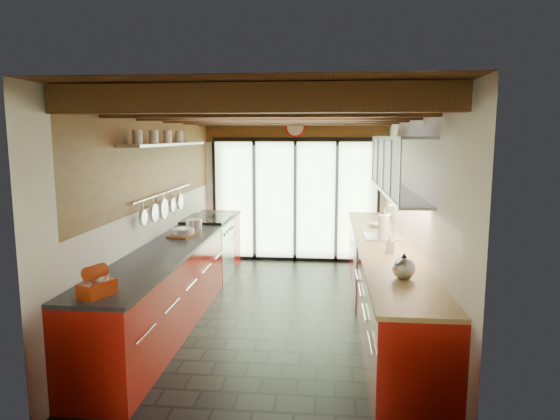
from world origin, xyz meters
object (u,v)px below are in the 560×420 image
object	(u,v)px
stand_mixer	(97,283)
paper_towel	(384,228)
kettle	(404,267)
bowl	(376,225)
soap_bottle	(390,244)

from	to	relation	value
stand_mixer	paper_towel	size ratio (longest dim) A/B	0.89
stand_mixer	kettle	bearing A→B (deg)	16.30
paper_towel	bowl	bearing A→B (deg)	90.00
soap_bottle	stand_mixer	bearing A→B (deg)	-145.17
stand_mixer	kettle	size ratio (longest dim) A/B	1.23
soap_bottle	bowl	xyz separation A→B (m)	(0.00, 1.60, -0.07)
kettle	soap_bottle	distance (m)	1.02
stand_mixer	bowl	distance (m)	4.22
bowl	kettle	bearing A→B (deg)	-90.00
paper_towel	kettle	bearing A→B (deg)	-90.00
stand_mixer	paper_towel	world-z (taller)	paper_towel
bowl	soap_bottle	bearing A→B (deg)	-90.00
kettle	bowl	size ratio (longest dim) A/B	1.16
paper_towel	soap_bottle	size ratio (longest dim) A/B	1.80
stand_mixer	soap_bottle	world-z (taller)	stand_mixer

